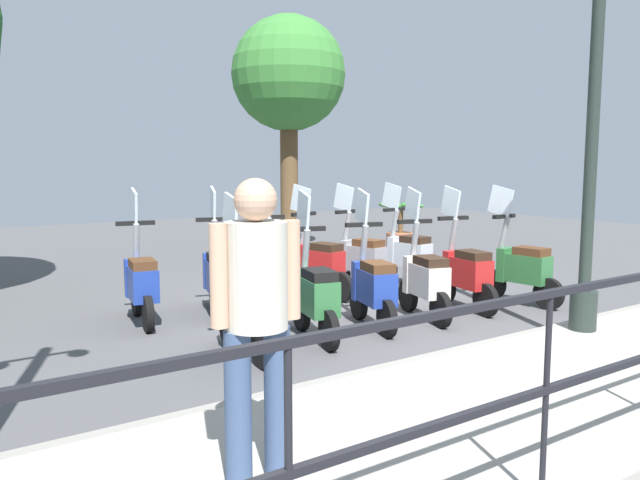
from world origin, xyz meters
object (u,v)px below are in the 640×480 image
object	(u,v)px
tree_distant	(289,77)
scooter_near_3	(373,285)
lamp_post_near	(591,156)
scooter_far_5	(141,282)
scooter_far_1	(361,258)
pedestrian_distant	(257,307)
scooter_far_4	(218,275)
scooter_near_0	(521,268)
scooter_far_0	(407,254)
scooter_near_5	(245,306)
scooter_near_1	(465,272)
scooter_near_4	(315,294)
scooter_far_2	(318,263)
scooter_near_2	(424,279)
scooter_far_3	(274,270)
potted_palm	(400,233)

from	to	relation	value
tree_distant	scooter_near_3	distance (m)	6.80
lamp_post_near	scooter_far_5	distance (m)	4.95
scooter_far_1	scooter_far_5	xyz separation A→B (m)	(-0.05, 3.20, 0.00)
pedestrian_distant	scooter_far_4	world-z (taller)	pedestrian_distant
pedestrian_distant	scooter_near_0	world-z (taller)	pedestrian_distant
tree_distant	scooter_near_0	size ratio (longest dim) A/B	3.09
scooter_near_3	scooter_far_5	xyz separation A→B (m)	(1.63, 2.05, 0.00)
pedestrian_distant	scooter_far_0	distance (m)	6.33
tree_distant	scooter_near_5	size ratio (longest dim) A/B	3.09
scooter_near_5	scooter_far_4	xyz separation A→B (m)	(1.70, -0.52, 0.00)
scooter_near_5	scooter_far_5	xyz separation A→B (m)	(1.75, 0.40, 0.00)
scooter_near_1	scooter_near_3	distance (m)	1.51
pedestrian_distant	scooter_near_4	world-z (taller)	pedestrian_distant
scooter_far_1	scooter_far_2	bearing A→B (deg)	80.78
scooter_near_2	scooter_near_4	xyz separation A→B (m)	(-0.01, 1.55, 0.00)
scooter_near_1	scooter_near_3	xyz separation A→B (m)	(-0.03, 1.51, 0.00)
lamp_post_near	scooter_far_3	xyz separation A→B (m)	(3.20, 1.74, -1.40)
scooter_near_0	scooter_near_4	bearing A→B (deg)	82.26
scooter_far_0	scooter_far_1	xyz separation A→B (m)	(0.07, 0.83, 0.00)
scooter_near_2	scooter_far_5	world-z (taller)	same
scooter_far_0	scooter_near_2	bearing A→B (deg)	137.14
pedestrian_distant	scooter_far_4	size ratio (longest dim) A/B	1.03
lamp_post_near	scooter_near_0	distance (m)	2.30
tree_distant	scooter_far_3	size ratio (longest dim) A/B	3.09
scooter_far_0	scooter_far_1	distance (m)	0.83
scooter_near_0	scooter_far_2	bearing A→B (deg)	41.18
scooter_near_2	scooter_far_1	size ratio (longest dim) A/B	1.00
scooter_near_0	scooter_near_2	distance (m)	1.59
scooter_near_5	scooter_far_0	size ratio (longest dim) A/B	1.00
tree_distant	scooter_near_4	bearing A→B (deg)	150.77
scooter_near_3	scooter_far_0	xyz separation A→B (m)	(1.61, -1.98, 0.00)
scooter_near_1	scooter_far_2	size ratio (longest dim) A/B	1.00
scooter_near_2	scooter_far_4	xyz separation A→B (m)	(1.61, 1.88, 0.00)
pedestrian_distant	scooter_near_2	bearing A→B (deg)	130.76
potted_palm	scooter_near_4	size ratio (longest dim) A/B	0.69
scooter_far_2	scooter_far_1	bearing A→B (deg)	-101.22
potted_palm	scooter_far_0	size ratio (longest dim) A/B	0.69
lamp_post_near	scooter_near_3	size ratio (longest dim) A/B	2.57
scooter_far_3	scooter_far_4	distance (m)	0.75
tree_distant	scooter_near_0	bearing A→B (deg)	179.80
scooter_far_3	scooter_far_5	size ratio (longest dim) A/B	1.00
scooter_near_1	scooter_far_2	xyz separation A→B (m)	(1.63, 1.11, 0.00)
lamp_post_near	scooter_near_5	bearing A→B (deg)	62.45
scooter_far_2	scooter_far_4	xyz separation A→B (m)	(-0.09, 1.53, 0.00)
potted_palm	scooter_far_5	xyz separation A→B (m)	(-2.46, 6.09, 0.04)
scooter_far_2	scooter_near_0	bearing A→B (deg)	-146.03
scooter_near_2	scooter_far_1	world-z (taller)	same
scooter_near_1	scooter_near_4	size ratio (longest dim) A/B	1.00
lamp_post_near	scooter_far_1	distance (m)	3.66
potted_palm	scooter_near_1	xyz separation A→B (m)	(-4.05, 2.53, 0.04)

